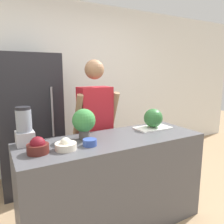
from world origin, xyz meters
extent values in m
cube|color=white|center=(0.00, 1.96, 1.30)|extent=(8.00, 0.06, 2.60)
cube|color=#4C4C51|center=(0.00, 0.31, 0.46)|extent=(1.78, 0.63, 0.92)
cube|color=#232328|center=(-0.58, 1.57, 0.88)|extent=(0.77, 0.69, 1.76)
cylinder|color=gray|center=(-0.35, 1.21, 1.06)|extent=(0.02, 0.02, 0.62)
cube|color=#333338|center=(0.04, 0.82, 0.40)|extent=(0.28, 0.18, 0.80)
cube|color=#B21E28|center=(0.04, 0.82, 1.09)|extent=(0.37, 0.22, 0.57)
sphere|color=#936B4C|center=(0.04, 0.82, 1.56)|extent=(0.22, 0.22, 0.22)
cylinder|color=#936B4C|center=(-0.18, 0.78, 1.08)|extent=(0.07, 0.23, 0.48)
cylinder|color=#936B4C|center=(0.26, 0.78, 1.08)|extent=(0.07, 0.23, 0.48)
cube|color=white|center=(0.56, 0.41, 0.92)|extent=(0.40, 0.23, 0.01)
sphere|color=#2D6B33|center=(0.56, 0.42, 1.03)|extent=(0.21, 0.21, 0.21)
cylinder|color=#511E19|center=(-0.70, 0.27, 0.95)|extent=(0.17, 0.17, 0.07)
sphere|color=maroon|center=(-0.70, 0.27, 0.99)|extent=(0.12, 0.12, 0.12)
cylinder|color=beige|center=(-0.49, 0.24, 0.94)|extent=(0.18, 0.18, 0.06)
sphere|color=white|center=(-0.49, 0.24, 0.97)|extent=(0.09, 0.09, 0.09)
cylinder|color=#334C9E|center=(-0.28, 0.23, 0.95)|extent=(0.12, 0.12, 0.06)
cube|color=#B7B7BC|center=(-0.76, 0.52, 0.98)|extent=(0.15, 0.15, 0.12)
cylinder|color=gray|center=(-0.76, 0.52, 1.13)|extent=(0.13, 0.13, 0.19)
cylinder|color=black|center=(-0.76, 0.52, 1.24)|extent=(0.12, 0.12, 0.02)
cylinder|color=#514C47|center=(-0.25, 0.43, 0.96)|extent=(0.10, 0.10, 0.09)
sphere|color=#387F3D|center=(-0.25, 0.43, 1.10)|extent=(0.22, 0.22, 0.22)
camera|label=1|loc=(-0.99, -1.42, 1.55)|focal=35.00mm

